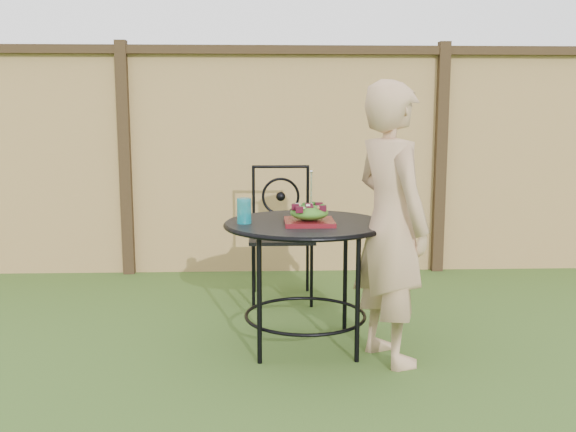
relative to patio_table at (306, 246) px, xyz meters
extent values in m
plane|color=#2D4A17|center=(-0.06, -0.40, -0.59)|extent=(60.00, 60.00, 0.00)
cube|color=tan|center=(-0.06, 1.80, 0.31)|extent=(8.00, 0.05, 1.80)
cube|color=black|center=(-0.06, 1.75, 1.24)|extent=(8.00, 0.07, 0.07)
cube|color=black|center=(-1.36, 1.75, 0.36)|extent=(0.09, 0.09, 1.90)
cube|color=black|center=(1.24, 1.75, 0.36)|extent=(0.09, 0.09, 1.90)
cylinder|color=black|center=(0.00, 0.00, 0.13)|extent=(0.90, 0.90, 0.02)
torus|color=black|center=(0.00, 0.00, 0.12)|extent=(0.92, 0.92, 0.02)
torus|color=black|center=(0.00, 0.00, -0.41)|extent=(0.70, 0.70, 0.02)
cylinder|color=black|center=(0.26, 0.26, -0.23)|extent=(0.03, 0.03, 0.71)
cylinder|color=black|center=(-0.26, 0.26, -0.23)|extent=(0.03, 0.03, 0.71)
cylinder|color=black|center=(-0.26, -0.26, -0.23)|extent=(0.03, 0.03, 0.71)
cylinder|color=black|center=(0.26, -0.26, -0.23)|extent=(0.03, 0.03, 0.71)
cube|color=black|center=(-0.11, 0.94, -0.14)|extent=(0.46, 0.46, 0.03)
cylinder|color=black|center=(-0.11, 1.15, 0.35)|extent=(0.42, 0.02, 0.02)
torus|color=black|center=(-0.11, 1.15, 0.13)|extent=(0.28, 0.02, 0.28)
cylinder|color=black|center=(-0.31, 0.74, -0.37)|extent=(0.02, 0.02, 0.44)
cylinder|color=black|center=(0.09, 0.74, -0.37)|extent=(0.02, 0.02, 0.44)
cylinder|color=black|center=(-0.31, 1.14, -0.37)|extent=(0.02, 0.02, 0.44)
cylinder|color=black|center=(0.09, 1.14, -0.37)|extent=(0.02, 0.02, 0.44)
cylinder|color=black|center=(-0.31, 1.15, 0.11)|extent=(0.02, 0.02, 0.50)
cylinder|color=black|center=(0.09, 1.15, 0.11)|extent=(0.02, 0.02, 0.50)
imported|color=tan|center=(0.44, -0.22, 0.16)|extent=(0.54, 0.64, 1.50)
cube|color=#510B10|center=(0.01, -0.08, 0.15)|extent=(0.27, 0.27, 0.02)
ellipsoid|color=#235614|center=(0.01, -0.08, 0.20)|extent=(0.21, 0.21, 0.08)
cylinder|color=silver|center=(0.02, -0.08, 0.33)|extent=(0.01, 0.01, 0.18)
cylinder|color=#0B7583|center=(-0.34, -0.03, 0.21)|extent=(0.08, 0.08, 0.14)
camera|label=1|loc=(-0.24, -3.54, 0.74)|focal=40.00mm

